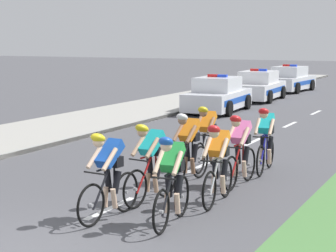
# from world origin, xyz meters

# --- Properties ---
(sidewalk_slab) EXTENTS (3.87, 60.00, 0.12)m
(sidewalk_slab) POSITION_xyz_m (-6.78, 14.00, 0.06)
(sidewalk_slab) COLOR #A3A099
(sidewalk_slab) RESTS_ON ground
(kerb_edge) EXTENTS (0.16, 60.00, 0.13)m
(kerb_edge) POSITION_xyz_m (-4.92, 14.00, 0.07)
(kerb_edge) COLOR #9E9E99
(kerb_edge) RESTS_ON ground
(lane_markings_centre) EXTENTS (0.14, 21.60, 0.01)m
(lane_markings_centre) POSITION_xyz_m (0.00, 8.77, 0.00)
(lane_markings_centre) COLOR white
(lane_markings_centre) RESTS_ON ground
(cyclist_lead) EXTENTS (0.44, 1.72, 1.56)m
(cyclist_lead) POSITION_xyz_m (0.34, 2.19, 0.79)
(cyclist_lead) COLOR black
(cyclist_lead) RESTS_ON ground
(cyclist_second) EXTENTS (0.46, 1.72, 1.56)m
(cyclist_second) POSITION_xyz_m (1.44, 2.38, 0.79)
(cyclist_second) COLOR black
(cyclist_second) RESTS_ON ground
(cyclist_third) EXTENTS (0.46, 1.72, 1.56)m
(cyclist_third) POSITION_xyz_m (0.47, 3.43, 0.79)
(cyclist_third) COLOR black
(cyclist_third) RESTS_ON ground
(cyclist_fourth) EXTENTS (0.44, 1.72, 1.56)m
(cyclist_fourth) POSITION_xyz_m (1.63, 3.92, 0.79)
(cyclist_fourth) COLOR black
(cyclist_fourth) RESTS_ON ground
(cyclist_fifth) EXTENTS (0.44, 1.72, 1.56)m
(cyclist_fifth) POSITION_xyz_m (0.44, 5.17, 0.79)
(cyclist_fifth) COLOR black
(cyclist_fifth) RESTS_ON ground
(cyclist_sixth) EXTENTS (0.42, 1.72, 1.56)m
(cyclist_sixth) POSITION_xyz_m (1.52, 5.40, 0.79)
(cyclist_sixth) COLOR black
(cyclist_sixth) RESTS_ON ground
(cyclist_seventh) EXTENTS (0.42, 1.72, 1.56)m
(cyclist_seventh) POSITION_xyz_m (0.28, 6.55, 0.79)
(cyclist_seventh) COLOR black
(cyclist_seventh) RESTS_ON ground
(cyclist_eighth) EXTENTS (0.45, 1.72, 1.56)m
(cyclist_eighth) POSITION_xyz_m (1.59, 6.89, 0.79)
(cyclist_eighth) COLOR black
(cyclist_eighth) RESTS_ON ground
(police_car_nearest) EXTENTS (2.22, 4.51, 1.59)m
(police_car_nearest) POSITION_xyz_m (-3.79, 17.18, 0.68)
(police_car_nearest) COLOR silver
(police_car_nearest) RESTS_ON ground
(police_car_second) EXTENTS (2.17, 4.48, 1.59)m
(police_car_second) POSITION_xyz_m (-3.79, 22.61, 0.68)
(police_car_second) COLOR white
(police_car_second) RESTS_ON ground
(police_car_third) EXTENTS (2.22, 4.51, 1.59)m
(police_car_third) POSITION_xyz_m (-3.79, 28.41, 0.68)
(police_car_third) COLOR silver
(police_car_third) RESTS_ON ground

